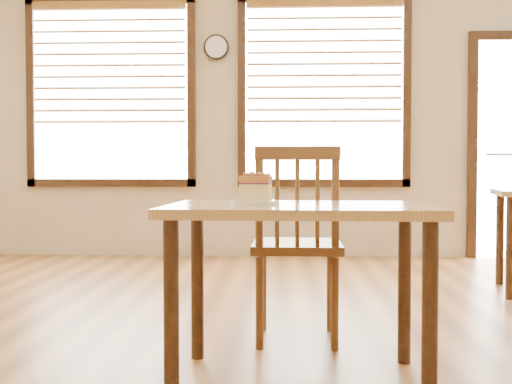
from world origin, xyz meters
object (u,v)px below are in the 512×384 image
cafe_chair_main (297,243)px  cafe_table_main (299,231)px  plate (256,202)px  wall_clock (216,47)px  cake_slice (255,187)px

cafe_chair_main → cafe_table_main: bearing=90.5°
cafe_chair_main → plate: 0.67m
wall_clock → cafe_chair_main: (0.76, -3.27, -1.63)m
cafe_chair_main → wall_clock: bearing=-76.2°
wall_clock → plate: bearing=-81.6°
cafe_table_main → cafe_chair_main: (0.00, 0.62, -0.12)m
plate → cake_slice: size_ratio=1.38×
cafe_table_main → cake_slice: 0.26m
plate → cake_slice: 0.07m
cafe_table_main → cake_slice: size_ratio=7.77×
cafe_table_main → plate: plate is taller
cafe_chair_main → cake_slice: 0.69m
cake_slice → plate: bearing=10.2°
cafe_chair_main → cake_slice: cafe_chair_main is taller
cafe_chair_main → plate: (-0.19, -0.59, 0.24)m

